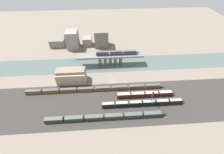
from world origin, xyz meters
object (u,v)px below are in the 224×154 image
Objects in this scene: train_yard_near at (106,117)px; train_yard_outer at (96,89)px; warehouse_building at (71,76)px; train_yard_far at (146,94)px; train_on_bridge at (118,53)px; train_yard_mid at (143,103)px; signal_tower at (152,98)px.

train_yard_outer reaches higher than train_yard_near.
train_yard_near is 3.46× the size of warehouse_building.
train_yard_near is 1.80× the size of train_yard_far.
train_yard_far is 1.92× the size of warehouse_building.
train_on_bridge is 0.68× the size of train_yard_mid.
train_yard_mid is 0.55× the size of train_yard_outer.
warehouse_building is 68.17m from signal_tower.
train_yard_far is at bearing -12.91° from train_yard_outer.
train_yard_mid is 63.47m from warehouse_building.
train_on_bridge is 64.70m from train_yard_near.
train_yard_far is (31.52, 18.08, 0.30)m from train_yard_near.
train_on_bridge is at bearing 105.11° from train_yard_mid.
train_on_bridge is at bearing 28.37° from warehouse_building.
train_yard_mid is at bearing -173.88° from signal_tower.
train_yard_mid reaches higher than train_yard_near.
warehouse_building is (-28.06, 39.96, 4.27)m from train_yard_near.
train_yard_far is 39.77m from train_yard_outer.
train_yard_far is (18.19, -44.24, -10.89)m from train_on_bridge.
signal_tower is at bearing 6.12° from train_yard_mid.
train_on_bridge reaches higher than train_yard_far.
train_yard_outer is at bearing 167.09° from train_yard_far.
warehouse_building is at bearing 148.02° from train_yard_outer.
signal_tower is at bearing -25.84° from warehouse_building.
train_on_bridge reaches higher than train_yard_near.
signal_tower is (33.29, 10.25, 4.86)m from train_yard_near.
train_on_bridge is 47.55m from warehouse_building.
train_on_bridge reaches higher than train_yard_mid.
train_yard_mid is 4.84× the size of signal_tower.
train_yard_outer is (-38.76, 8.89, -0.29)m from train_yard_far.
train_yard_near is 27.92m from train_yard_outer.
warehouse_building is at bearing -151.63° from train_on_bridge.
signal_tower is (5.74, 0.62, 4.53)m from train_yard_mid.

